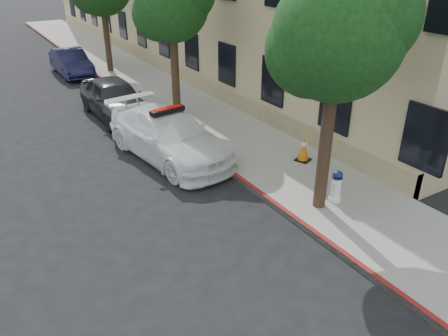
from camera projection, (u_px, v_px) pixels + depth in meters
ground at (178, 206)px, 11.08m from camera, size 120.00×120.00×0.00m
sidewalk at (153, 88)px, 20.37m from camera, size 3.20×50.00×0.15m
curb_strip at (121, 93)px, 19.65m from camera, size 0.12×50.00×0.15m
tree_near at (339, 34)px, 9.01m from camera, size 2.92×2.82×5.62m
tree_mid at (173, 4)px, 15.17m from camera, size 2.77×2.64×5.43m
police_car at (169, 135)px, 13.43m from camera, size 2.73×5.29×1.62m
parked_car_mid at (115, 98)px, 16.74m from camera, size 1.86×4.43×1.50m
parked_car_far at (71, 62)px, 22.55m from camera, size 1.44×4.00×1.31m
fire_hydrant at (336, 186)px, 10.88m from camera, size 0.35×0.32×0.83m
traffic_cone at (304, 148)px, 13.00m from camera, size 0.53×0.53×0.78m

